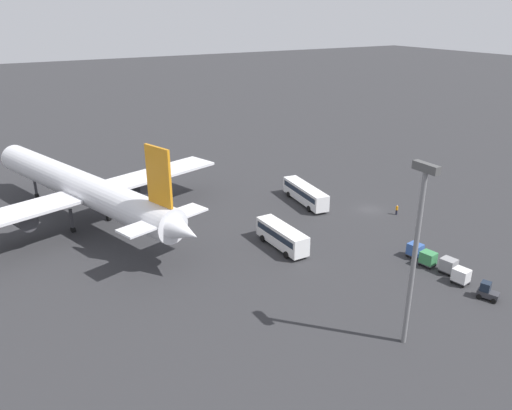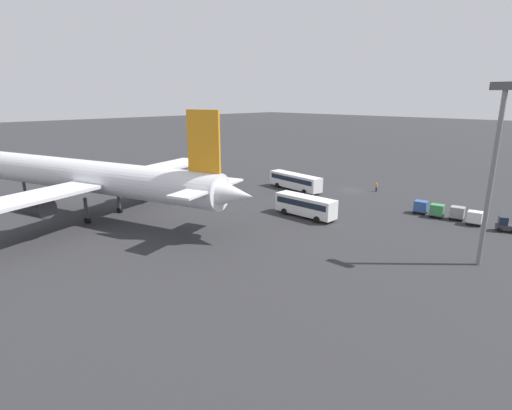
{
  "view_description": "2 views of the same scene",
  "coord_description": "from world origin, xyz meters",
  "px_view_note": "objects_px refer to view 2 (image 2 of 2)",
  "views": [
    {
      "loc": [
        -59.53,
        57.1,
        32.59
      ],
      "look_at": [
        3.14,
        20.96,
        3.95
      ],
      "focal_mm": 35.0,
      "sensor_mm": 36.0,
      "label": 1
    },
    {
      "loc": [
        -41.19,
        68.65,
        18.04
      ],
      "look_at": [
        0.28,
        26.99,
        2.08
      ],
      "focal_mm": 28.0,
      "sensor_mm": 36.0,
      "label": 2
    }
  ],
  "objects_px": {
    "shuttle_bus_far": "(305,205)",
    "cargo_cart_grey": "(457,212)",
    "shuttle_bus_near": "(295,181)",
    "worker_person": "(376,187)",
    "cargo_cart_blue": "(421,206)",
    "cargo_cart_white": "(475,217)",
    "airplane": "(93,177)",
    "cargo_cart_green": "(437,210)",
    "baggage_tug": "(505,225)"
  },
  "relations": [
    {
      "from": "baggage_tug",
      "to": "worker_person",
      "type": "bearing_deg",
      "value": -44.54
    },
    {
      "from": "worker_person",
      "to": "cargo_cart_blue",
      "type": "xyz_separation_m",
      "value": [
        -12.71,
        9.13,
        0.32
      ]
    },
    {
      "from": "shuttle_bus_near",
      "to": "cargo_cart_white",
      "type": "xyz_separation_m",
      "value": [
        -32.97,
        -0.75,
        -0.73
      ]
    },
    {
      "from": "cargo_cart_green",
      "to": "shuttle_bus_far",
      "type": "bearing_deg",
      "value": 43.84
    },
    {
      "from": "shuttle_bus_near",
      "to": "worker_person",
      "type": "relative_size",
      "value": 7.27
    },
    {
      "from": "shuttle_bus_near",
      "to": "cargo_cart_grey",
      "type": "relative_size",
      "value": 5.61
    },
    {
      "from": "shuttle_bus_far",
      "to": "baggage_tug",
      "type": "height_order",
      "value": "shuttle_bus_far"
    },
    {
      "from": "shuttle_bus_near",
      "to": "baggage_tug",
      "type": "xyz_separation_m",
      "value": [
        -36.86,
        -0.66,
        -0.98
      ]
    },
    {
      "from": "shuttle_bus_far",
      "to": "cargo_cart_grey",
      "type": "distance_m",
      "value": 22.83
    },
    {
      "from": "cargo_cart_white",
      "to": "cargo_cart_blue",
      "type": "bearing_deg",
      "value": -2.94
    },
    {
      "from": "shuttle_bus_near",
      "to": "shuttle_bus_far",
      "type": "bearing_deg",
      "value": 140.98
    },
    {
      "from": "cargo_cart_blue",
      "to": "cargo_cart_green",
      "type": "bearing_deg",
      "value": 171.94
    },
    {
      "from": "cargo_cart_white",
      "to": "cargo_cart_blue",
      "type": "distance_m",
      "value": 8.08
    },
    {
      "from": "cargo_cart_grey",
      "to": "cargo_cart_white",
      "type": "bearing_deg",
      "value": 162.6
    },
    {
      "from": "worker_person",
      "to": "cargo_cart_grey",
      "type": "xyz_separation_m",
      "value": [
        -18.08,
        8.7,
        0.32
      ]
    },
    {
      "from": "cargo_cart_grey",
      "to": "cargo_cart_blue",
      "type": "bearing_deg",
      "value": 4.56
    },
    {
      "from": "cargo_cart_green",
      "to": "cargo_cart_blue",
      "type": "bearing_deg",
      "value": -8.06
    },
    {
      "from": "airplane",
      "to": "worker_person",
      "type": "relative_size",
      "value": 31.4
    },
    {
      "from": "worker_person",
      "to": "cargo_cart_white",
      "type": "bearing_deg",
      "value": 155.32
    },
    {
      "from": "cargo_cart_grey",
      "to": "cargo_cart_blue",
      "type": "height_order",
      "value": "same"
    },
    {
      "from": "shuttle_bus_far",
      "to": "cargo_cart_white",
      "type": "bearing_deg",
      "value": -146.01
    },
    {
      "from": "airplane",
      "to": "worker_person",
      "type": "distance_m",
      "value": 51.8
    },
    {
      "from": "airplane",
      "to": "shuttle_bus_near",
      "type": "distance_m",
      "value": 37.76
    },
    {
      "from": "worker_person",
      "to": "cargo_cart_blue",
      "type": "bearing_deg",
      "value": 144.29
    },
    {
      "from": "shuttle_bus_near",
      "to": "baggage_tug",
      "type": "bearing_deg",
      "value": -172.35
    },
    {
      "from": "cargo_cart_green",
      "to": "cargo_cart_white",
      "type": "bearing_deg",
      "value": 179.64
    },
    {
      "from": "cargo_cart_white",
      "to": "cargo_cart_blue",
      "type": "xyz_separation_m",
      "value": [
        8.07,
        -0.41,
        0.0
      ]
    },
    {
      "from": "airplane",
      "to": "shuttle_bus_far",
      "type": "distance_m",
      "value": 32.82
    },
    {
      "from": "cargo_cart_grey",
      "to": "cargo_cart_blue",
      "type": "distance_m",
      "value": 5.4
    },
    {
      "from": "cargo_cart_white",
      "to": "worker_person",
      "type": "bearing_deg",
      "value": -24.68
    },
    {
      "from": "worker_person",
      "to": "cargo_cart_grey",
      "type": "bearing_deg",
      "value": 154.3
    },
    {
      "from": "baggage_tug",
      "to": "cargo_cart_white",
      "type": "relative_size",
      "value": 1.21
    },
    {
      "from": "cargo_cart_grey",
      "to": "shuttle_bus_near",
      "type": "bearing_deg",
      "value": 3.02
    },
    {
      "from": "shuttle_bus_far",
      "to": "cargo_cart_grey",
      "type": "xyz_separation_m",
      "value": [
        -17.32,
        -14.86,
        -0.76
      ]
    },
    {
      "from": "cargo_cart_white",
      "to": "baggage_tug",
      "type": "bearing_deg",
      "value": 178.57
    },
    {
      "from": "worker_person",
      "to": "cargo_cart_grey",
      "type": "relative_size",
      "value": 0.77
    },
    {
      "from": "cargo_cart_grey",
      "to": "cargo_cart_green",
      "type": "height_order",
      "value": "same"
    },
    {
      "from": "baggage_tug",
      "to": "worker_person",
      "type": "xyz_separation_m",
      "value": [
        24.67,
        -9.64,
        -0.07
      ]
    },
    {
      "from": "airplane",
      "to": "shuttle_bus_far",
      "type": "xyz_separation_m",
      "value": [
        -23.19,
        -22.83,
        -4.26
      ]
    },
    {
      "from": "shuttle_bus_far",
      "to": "cargo_cart_blue",
      "type": "bearing_deg",
      "value": -130.63
    },
    {
      "from": "baggage_tug",
      "to": "worker_person",
      "type": "height_order",
      "value": "baggage_tug"
    },
    {
      "from": "shuttle_bus_near",
      "to": "cargo_cart_blue",
      "type": "bearing_deg",
      "value": -170.68
    },
    {
      "from": "cargo_cart_blue",
      "to": "baggage_tug",
      "type": "bearing_deg",
      "value": 177.55
    },
    {
      "from": "shuttle_bus_near",
      "to": "cargo_cart_green",
      "type": "height_order",
      "value": "shuttle_bus_near"
    },
    {
      "from": "cargo_cart_white",
      "to": "cargo_cart_green",
      "type": "bearing_deg",
      "value": -0.36
    },
    {
      "from": "worker_person",
      "to": "cargo_cart_white",
      "type": "height_order",
      "value": "cargo_cart_white"
    },
    {
      "from": "cargo_cart_white",
      "to": "cargo_cart_green",
      "type": "relative_size",
      "value": 1.0
    },
    {
      "from": "cargo_cart_white",
      "to": "shuttle_bus_near",
      "type": "bearing_deg",
      "value": 1.31
    },
    {
      "from": "shuttle_bus_far",
      "to": "airplane",
      "type": "bearing_deg",
      "value": 43.53
    },
    {
      "from": "airplane",
      "to": "shuttle_bus_near",
      "type": "height_order",
      "value": "airplane"
    }
  ]
}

